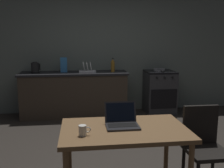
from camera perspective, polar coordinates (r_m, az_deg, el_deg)
The scene contains 13 objects.
ground_plane at distance 3.60m, azimuth 1.74°, elevation -15.97°, with size 12.00×12.00×0.00m, color #2D2823.
back_wall at distance 5.66m, azimuth 0.98°, elevation 7.59°, with size 6.40×0.10×2.67m, color slate.
kitchen_counter at distance 5.37m, azimuth -8.27°, elevation -2.18°, with size 2.16×0.64×0.90m.
stove_oven at distance 5.63m, azimuth 10.41°, elevation -1.70°, with size 0.60×0.62×0.90m.
dining_table at distance 2.56m, azimuth 2.70°, elevation -11.25°, with size 1.21×0.77×0.72m.
chair at distance 2.92m, azimuth 19.57°, elevation -12.14°, with size 0.40×0.40×0.88m.
laptop at distance 2.58m, azimuth 2.18°, elevation -8.26°, with size 0.32×0.29×0.22m.
electric_kettle at distance 5.35m, azimuth -16.58°, elevation 3.47°, with size 0.18×0.16×0.22m.
bottle at distance 5.27m, azimuth 0.18°, elevation 4.13°, with size 0.08×0.08×0.28m.
frying_pan at distance 5.52m, azimuth 10.39°, elevation 3.09°, with size 0.24×0.41×0.05m.
coffee_mug at distance 2.34m, azimuth -6.43°, elevation -10.12°, with size 0.11×0.07×0.10m.
cereal_box at distance 5.30m, azimuth -10.58°, elevation 4.16°, with size 0.13×0.05×0.30m.
dish_rack at distance 5.29m, azimuth -5.45°, elevation 3.15°, with size 0.34×0.26×0.21m.
Camera 1 is at (-0.52, -3.19, 1.58)m, focal length 41.51 mm.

